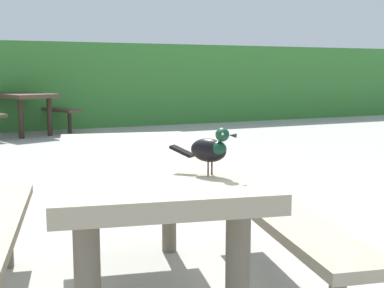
% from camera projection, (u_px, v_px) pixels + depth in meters
% --- Properties ---
extents(picnic_table_foreground, '(1.99, 2.01, 0.74)m').
position_uv_depth(picnic_table_foreground, '(140.00, 193.00, 2.46)').
color(picnic_table_foreground, gray).
rests_on(picnic_table_foreground, ground).
extents(bird_grackle, '(0.18, 0.25, 0.18)m').
position_uv_depth(bird_grackle, '(211.00, 149.00, 1.94)').
color(bird_grackle, black).
rests_on(bird_grackle, picnic_table_foreground).
extents(picnic_table_mid_right, '(2.17, 2.18, 0.74)m').
position_uv_depth(picnic_table_mid_right, '(16.00, 103.00, 9.34)').
color(picnic_table_mid_right, '#473828').
rests_on(picnic_table_mid_right, ground).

